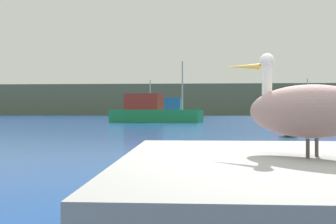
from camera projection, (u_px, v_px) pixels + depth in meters
ground_plane at (266, 214)px, 3.13m from camera, size 260.00×260.00×0.00m
hillside_backdrop at (188, 100)px, 83.32m from camera, size 140.00×16.33×7.02m
pier_dock at (306, 191)px, 2.83m from camera, size 3.06×2.98×0.57m
pelican at (305, 110)px, 2.84m from camera, size 1.17×1.15×0.91m
fishing_boat_teal at (292, 111)px, 41.71m from camera, size 6.92×2.63×4.94m
fishing_boat_red at (320, 113)px, 27.09m from camera, size 7.23×2.76×5.33m
fishing_boat_white at (169, 112)px, 40.22m from camera, size 7.93×2.51×4.64m
fishing_boat_green at (153, 112)px, 28.97m from camera, size 8.09×4.14×5.07m
mooring_buoy at (289, 126)px, 12.79m from camera, size 0.76×0.76×0.76m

